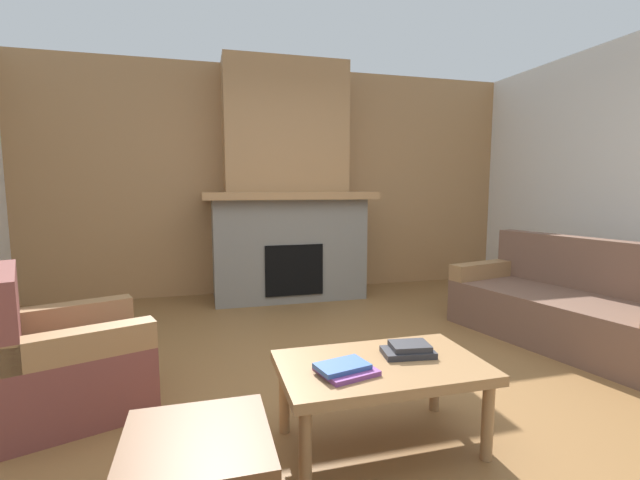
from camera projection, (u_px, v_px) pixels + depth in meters
ground at (370, 398)px, 2.65m from camera, size 9.00×9.00×0.00m
wall_back_wood_panel at (281, 182)px, 5.36m from camera, size 6.00×0.12×2.70m
fireplace at (287, 198)px, 5.02m from camera, size 1.90×0.82×2.70m
couch at (569, 308)px, 3.60m from camera, size 1.22×1.94×0.85m
armchair at (64, 361)px, 2.48m from camera, size 0.97×0.97×0.85m
coffee_table at (381, 373)px, 2.13m from camera, size 1.00×0.60×0.43m
book_stack_near_edge at (345, 369)px, 2.00m from camera, size 0.30×0.27×0.04m
book_stack_center at (409, 350)px, 2.21m from camera, size 0.27×0.18×0.06m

